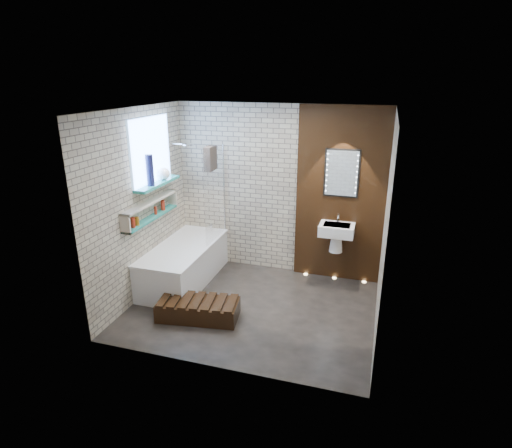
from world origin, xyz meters
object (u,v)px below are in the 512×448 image
(walnut_step, at_px, (198,310))
(washbasin, at_px, (337,233))
(bathtub, at_px, (184,263))
(bath_screen, at_px, (215,195))
(led_mirror, at_px, (342,173))

(walnut_step, bearing_deg, washbasin, 44.41)
(bathtub, height_order, washbasin, washbasin)
(bath_screen, bearing_deg, walnut_step, -78.56)
(bathtub, bearing_deg, bath_screen, 51.10)
(walnut_step, bearing_deg, led_mirror, 47.25)
(washbasin, bearing_deg, led_mirror, 90.00)
(bath_screen, distance_m, led_mirror, 1.89)
(led_mirror, bearing_deg, bath_screen, -169.34)
(washbasin, distance_m, led_mirror, 0.88)
(bathtub, distance_m, bath_screen, 1.14)
(bath_screen, relative_size, led_mirror, 2.00)
(washbasin, distance_m, walnut_step, 2.27)
(walnut_step, bearing_deg, bath_screen, 101.44)
(bath_screen, bearing_deg, bathtub, -128.90)
(bathtub, xyz_separation_m, walnut_step, (0.62, -0.89, -0.18))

